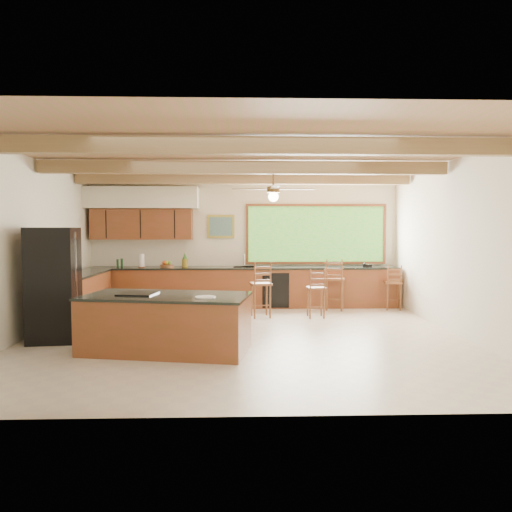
{
  "coord_description": "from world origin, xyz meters",
  "views": [
    {
      "loc": [
        -0.05,
        -7.51,
        1.8
      ],
      "look_at": [
        0.2,
        0.8,
        1.3
      ],
      "focal_mm": 32.0,
      "sensor_mm": 36.0,
      "label": 1
    }
  ],
  "objects": [
    {
      "name": "ground",
      "position": [
        0.0,
        0.0,
        0.0
      ],
      "size": [
        7.2,
        7.2,
        0.0
      ],
      "primitive_type": "plane",
      "color": "beige",
      "rests_on": "ground"
    },
    {
      "name": "room_shell",
      "position": [
        -0.17,
        0.65,
        2.21
      ],
      "size": [
        7.27,
        6.54,
        3.02
      ],
      "color": "beige",
      "rests_on": "ground"
    },
    {
      "name": "counter_run",
      "position": [
        -0.82,
        2.52,
        0.46
      ],
      "size": [
        7.12,
        3.1,
        1.25
      ],
      "color": "brown",
      "rests_on": "ground"
    },
    {
      "name": "island",
      "position": [
        -1.16,
        -0.86,
        0.42
      ],
      "size": [
        2.55,
        1.52,
        0.85
      ],
      "rotation": [
        0.0,
        0.0,
        -0.17
      ],
      "color": "brown",
      "rests_on": "ground"
    },
    {
      "name": "refrigerator",
      "position": [
        -3.05,
        -0.2,
        0.91
      ],
      "size": [
        0.78,
        0.76,
        1.82
      ],
      "rotation": [
        0.0,
        0.0,
        0.1
      ],
      "color": "black",
      "rests_on": "ground"
    },
    {
      "name": "bar_stool_a",
      "position": [
        1.44,
        1.55,
        0.59
      ],
      "size": [
        0.37,
        0.37,
        1.0
      ],
      "rotation": [
        0.0,
        0.0,
        0.02
      ],
      "color": "brown",
      "rests_on": "ground"
    },
    {
      "name": "bar_stool_b",
      "position": [
        0.33,
        1.61,
        0.67
      ],
      "size": [
        0.47,
        0.47,
        1.13
      ],
      "rotation": [
        0.0,
        0.0,
        0.18
      ],
      "color": "brown",
      "rests_on": "ground"
    },
    {
      "name": "bar_stool_c",
      "position": [
        2.01,
        2.39,
        0.68
      ],
      "size": [
        0.51,
        0.51,
        1.14
      ],
      "rotation": [
        0.0,
        0.0,
        -0.31
      ],
      "color": "brown",
      "rests_on": "ground"
    },
    {
      "name": "bar_stool_d",
      "position": [
        3.3,
        2.4,
        0.59
      ],
      "size": [
        0.4,
        0.4,
        1.0
      ],
      "rotation": [
        0.0,
        0.0,
        -0.13
      ],
      "color": "brown",
      "rests_on": "ground"
    }
  ]
}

